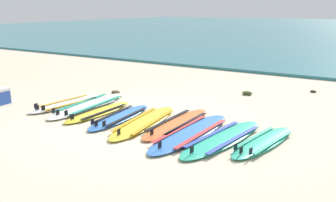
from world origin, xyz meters
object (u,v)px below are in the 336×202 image
object	(u,v)px
surfboard_1	(89,105)
surfboard_6	(191,132)
surfboard_5	(177,123)
surfboard_8	(263,142)
surfboard_3	(120,117)
surfboard_4	(144,122)
surfboard_2	(99,112)
surfboard_0	(67,104)
surfboard_7	(223,138)

from	to	relation	value
surfboard_1	surfboard_6	world-z (taller)	same
surfboard_5	surfboard_8	size ratio (longest dim) A/B	1.15
surfboard_1	surfboard_3	size ratio (longest dim) A/B	1.28
surfboard_6	surfboard_8	size ratio (longest dim) A/B	1.29
surfboard_5	surfboard_8	xyz separation A→B (m)	(1.75, -0.10, 0.00)
surfboard_6	surfboard_4	bearing A→B (deg)	176.63
surfboard_3	surfboard_1	bearing A→B (deg)	163.98
surfboard_1	surfboard_8	bearing A→B (deg)	-2.53
surfboard_2	surfboard_6	bearing A→B (deg)	-2.61
surfboard_0	surfboard_7	size ratio (longest dim) A/B	0.86
surfboard_4	surfboard_5	distance (m)	0.67
surfboard_7	surfboard_5	bearing A→B (deg)	164.80
surfboard_0	surfboard_2	bearing A→B (deg)	-6.47
surfboard_0	surfboard_1	size ratio (longest dim) A/B	0.80
surfboard_4	surfboard_0	bearing A→B (deg)	175.93
surfboard_2	surfboard_3	size ratio (longest dim) A/B	0.95
surfboard_1	surfboard_4	size ratio (longest dim) A/B	1.08
surfboard_1	surfboard_2	distance (m)	0.65
surfboard_2	surfboard_8	xyz separation A→B (m)	(3.63, 0.12, 0.00)
surfboard_0	surfboard_6	bearing A→B (deg)	-3.85
surfboard_1	surfboard_5	distance (m)	2.44
surfboard_0	surfboard_1	world-z (taller)	same
surfboard_1	surfboard_3	distance (m)	1.25
surfboard_7	surfboard_6	bearing A→B (deg)	-177.17
surfboard_2	surfboard_5	bearing A→B (deg)	6.78
surfboard_8	surfboard_5	bearing A→B (deg)	176.75
surfboard_1	surfboard_3	bearing A→B (deg)	-16.02
surfboard_4	surfboard_6	bearing A→B (deg)	-3.37
surfboard_2	surfboard_8	world-z (taller)	same
surfboard_0	surfboard_7	bearing A→B (deg)	-2.83
surfboard_4	surfboard_3	bearing A→B (deg)	179.56
surfboard_1	surfboard_5	bearing A→B (deg)	-2.01
surfboard_2	surfboard_4	bearing A→B (deg)	-1.95
surfboard_1	surfboard_7	xyz separation A→B (m)	(3.54, -0.38, -0.00)
surfboard_4	surfboard_6	distance (m)	1.09
surfboard_5	surfboard_8	world-z (taller)	same
surfboard_1	surfboard_2	world-z (taller)	same
surfboard_5	surfboard_7	world-z (taller)	same
surfboard_0	surfboard_8	xyz separation A→B (m)	(4.73, -0.00, 0.00)
surfboard_2	surfboard_3	distance (m)	0.64
surfboard_0	surfboard_5	bearing A→B (deg)	1.88
surfboard_2	surfboard_3	world-z (taller)	same
surfboard_4	surfboard_5	xyz separation A→B (m)	(0.61, 0.27, 0.00)
surfboard_3	surfboard_5	bearing A→B (deg)	11.90
surfboard_2	surfboard_5	distance (m)	1.88
surfboard_6	surfboard_7	distance (m)	0.62
surfboard_2	surfboard_7	world-z (taller)	same
surfboard_4	surfboard_7	bearing A→B (deg)	-1.13
surfboard_3	surfboard_4	bearing A→B (deg)	-0.44
surfboard_2	surfboard_8	bearing A→B (deg)	1.94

